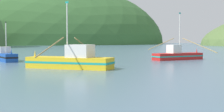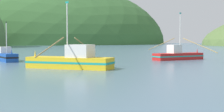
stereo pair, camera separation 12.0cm
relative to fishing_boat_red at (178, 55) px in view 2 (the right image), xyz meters
name	(u,v)px [view 2 (the right image)]	position (x,y,z in m)	size (l,w,h in m)	color
hill_far_right	(38,44)	(-36.22, 210.65, -0.72)	(201.05, 160.84, 97.91)	#386633
fishing_boat_red	(178,55)	(0.00, 0.00, 0.00)	(8.81, 14.54, 7.29)	red
fishing_boat_yellow	(71,60)	(-16.69, -12.48, 0.14)	(9.53, 11.27, 7.17)	gold
fishing_boat_blue	(6,56)	(-25.68, 0.93, 0.00)	(4.31, 7.00, 5.68)	#19479E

